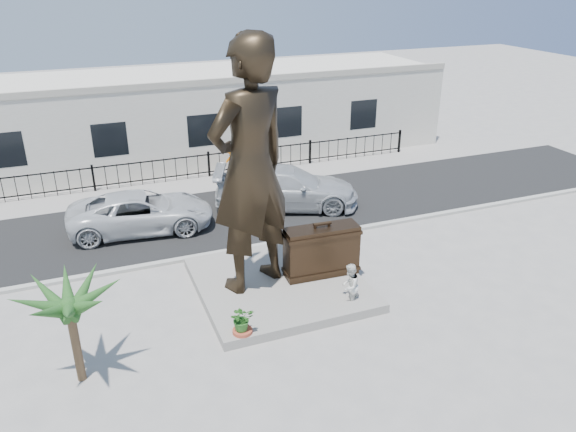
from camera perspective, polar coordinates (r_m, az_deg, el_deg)
name	(u,v)px	position (r m, az deg, el deg)	size (l,w,h in m)	color
ground	(312,308)	(17.58, 2.42, -9.36)	(100.00, 100.00, 0.00)	#9E9991
street	(237,212)	(24.22, -5.20, 0.42)	(40.00, 7.00, 0.01)	black
curb	(264,245)	(21.18, -2.48, -2.98)	(40.00, 0.25, 0.12)	#A5A399
far_sidewalk	(214,182)	(27.82, -7.57, 3.49)	(40.00, 2.50, 0.02)	#9E9991
plinth	(279,284)	(18.51, -0.88, -6.91)	(5.20, 5.20, 0.30)	gray
fence	(209,165)	(28.35, -8.04, 5.13)	(22.00, 0.10, 1.20)	black
building	(188,115)	(31.86, -10.08, 10.10)	(28.00, 7.00, 4.40)	silver
statue	(250,168)	(16.69, -3.91, 4.91)	(2.86, 1.87, 7.83)	black
suitcase	(321,251)	(18.41, 3.42, -3.56)	(2.42, 0.77, 1.71)	black
tourist	(350,286)	(17.36, 6.29, -7.10)	(0.71, 0.56, 1.47)	white
car_white	(141,212)	(22.92, -14.70, 0.40)	(2.58, 5.60, 1.56)	silver
car_silver	(287,187)	(24.33, -0.14, 2.92)	(2.51, 6.17, 1.79)	#B6B9BB
worker	(233,163)	(27.94, -5.61, 5.40)	(1.00, 0.58, 1.55)	orange
palm_tree	(82,379)	(15.87, -20.16, -15.26)	(1.80, 1.80, 3.20)	#204A1B
planter	(243,336)	(16.12, -4.63, -12.01)	(0.56, 0.56, 0.40)	#A5422B
shrub	(242,318)	(15.80, -4.70, -10.33)	(0.67, 0.58, 0.74)	#2C6821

